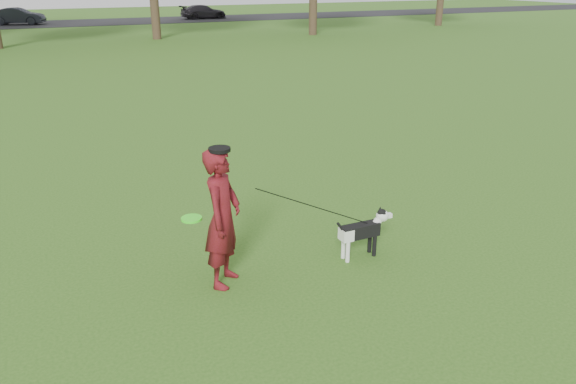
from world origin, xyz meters
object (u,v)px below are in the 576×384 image
car_mid (18,16)px  man (223,218)px  dog (364,229)px  car_right (203,12)px

car_mid → man: bearing=-158.9°
dog → car_mid: bearing=94.9°
dog → car_right: (10.17, 40.42, 0.17)m
dog → car_mid: car_mid is taller
man → dog: (1.83, -0.12, -0.44)m
car_mid → car_right: size_ratio=0.96×
man → dog: size_ratio=1.99×
man → dog: 1.88m
man → car_mid: (-1.64, 40.30, -0.23)m
car_mid → car_right: 13.64m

